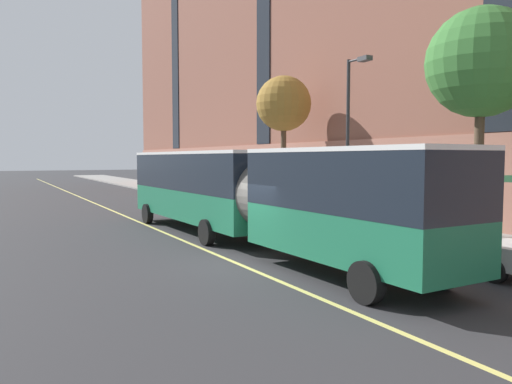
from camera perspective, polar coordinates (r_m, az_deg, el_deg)
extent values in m
plane|color=#303033|center=(15.91, -0.38, -8.16)|extent=(260.00, 260.00, 0.00)
cube|color=gray|center=(23.75, 16.21, -4.12)|extent=(5.34, 160.00, 0.15)
cube|color=#A56A58|center=(23.58, 25.98, 0.77)|extent=(0.14, 110.00, 4.40)
cube|color=#1E232B|center=(40.86, 0.85, 19.56)|extent=(0.10, 2.00, 19.83)
cube|color=#1E232B|center=(59.27, -9.22, 14.57)|extent=(0.10, 2.00, 19.83)
cube|color=#1E704C|center=(22.63, -6.28, -1.34)|extent=(2.81, 11.34, 1.29)
cube|color=black|center=(22.55, -6.31, 2.29)|extent=(2.82, 11.34, 1.58)
cube|color=white|center=(22.54, -6.32, 4.45)|extent=(2.83, 11.34, 0.12)
cube|color=#19232D|center=(27.84, -10.96, 2.22)|extent=(2.31, 0.14, 1.18)
cube|color=orange|center=(27.84, -10.99, 3.80)|extent=(1.76, 0.11, 0.28)
cube|color=black|center=(27.97, -10.93, -1.51)|extent=(2.46, 0.18, 0.24)
cube|color=white|center=(27.68, -12.66, -1.07)|extent=(0.28, 0.07, 0.18)
cube|color=white|center=(28.24, -9.25, -0.93)|extent=(0.28, 0.07, 0.18)
cylinder|color=#595651|center=(17.13, 1.92, -0.35)|extent=(2.41, 1.06, 2.38)
cube|color=#1E704C|center=(13.92, 10.85, -4.68)|extent=(2.70, 7.27, 1.29)
cube|color=black|center=(13.78, 10.93, 1.24)|extent=(2.71, 7.27, 1.58)
cube|color=white|center=(13.77, 10.98, 4.77)|extent=(2.72, 7.27, 0.12)
cylinder|color=black|center=(25.96, -12.30, -2.44)|extent=(0.33, 1.01, 1.00)
cylinder|color=black|center=(26.81, -7.17, -2.18)|extent=(0.33, 1.01, 1.00)
cylinder|color=black|center=(19.14, -5.66, -4.60)|extent=(0.33, 1.01, 1.00)
cylinder|color=black|center=(20.29, 0.84, -4.10)|extent=(0.33, 1.01, 1.00)
cylinder|color=black|center=(11.79, 12.46, -10.05)|extent=(0.33, 1.01, 1.00)
cylinder|color=black|center=(13.57, 20.42, -8.36)|extent=(0.33, 1.01, 1.00)
cube|color=black|center=(22.07, 6.97, -3.12)|extent=(1.95, 4.55, 0.64)
cube|color=#232D38|center=(21.83, 7.34, -1.61)|extent=(1.65, 2.07, 0.56)
cube|color=black|center=(21.80, 7.35, -0.83)|extent=(1.61, 1.98, 0.04)
cylinder|color=black|center=(22.73, 3.07, -3.70)|extent=(0.24, 0.65, 0.64)
cylinder|color=black|center=(23.73, 6.61, -3.40)|extent=(0.24, 0.65, 0.64)
cylinder|color=black|center=(20.49, 7.37, -4.56)|extent=(0.24, 0.65, 0.64)
cylinder|color=black|center=(21.60, 11.06, -4.17)|extent=(0.24, 0.65, 0.64)
cube|color=#BCAD89|center=(36.21, -7.91, -0.39)|extent=(1.83, 4.39, 0.64)
cube|color=#232D38|center=(35.96, -7.80, 0.54)|extent=(1.59, 1.98, 0.56)
cube|color=#BCAD89|center=(35.95, -7.80, 1.02)|extent=(1.56, 1.89, 0.04)
cylinder|color=black|center=(37.21, -9.91, -0.79)|extent=(0.23, 0.64, 0.64)
cylinder|color=black|center=(37.81, -7.39, -0.69)|extent=(0.23, 0.64, 0.64)
cylinder|color=black|center=(34.66, -8.46, -1.12)|extent=(0.23, 0.64, 0.64)
cylinder|color=black|center=(35.30, -5.79, -1.00)|extent=(0.23, 0.64, 0.64)
cylinder|color=black|center=(14.87, 25.68, -8.15)|extent=(0.22, 0.64, 0.64)
cube|color=silver|center=(28.96, -2.06, -1.42)|extent=(1.82, 4.80, 0.64)
cube|color=#232D38|center=(28.70, -1.86, -0.27)|extent=(1.55, 2.18, 0.56)
cube|color=silver|center=(28.68, -1.87, 0.33)|extent=(1.52, 2.08, 0.04)
cylinder|color=black|center=(30.01, -4.70, -1.86)|extent=(0.23, 0.64, 0.64)
cylinder|color=black|center=(30.68, -1.80, -1.72)|extent=(0.23, 0.64, 0.64)
cylinder|color=black|center=(27.31, -2.35, -2.42)|extent=(0.23, 0.64, 0.64)
cylinder|color=black|center=(28.05, 0.76, -2.25)|extent=(0.23, 0.64, 0.64)
cube|color=silver|center=(42.57, -11.09, 0.21)|extent=(1.85, 4.35, 0.64)
cube|color=#232D38|center=(42.33, -11.02, 1.01)|extent=(1.57, 1.98, 0.56)
cube|color=silver|center=(42.31, -11.03, 1.41)|extent=(1.53, 1.90, 0.04)
cylinder|color=black|center=(43.67, -12.61, -0.14)|extent=(0.24, 0.65, 0.64)
cylinder|color=black|center=(44.10, -10.49, -0.07)|extent=(0.24, 0.65, 0.64)
cylinder|color=black|center=(41.09, -11.72, -0.37)|extent=(0.24, 0.65, 0.64)
cylinder|color=black|center=(41.54, -9.48, -0.30)|extent=(0.24, 0.65, 0.64)
cylinder|color=brown|center=(20.81, 24.06, 2.57)|extent=(0.36, 0.36, 5.63)
sphere|color=#387533|center=(21.11, 24.36, 13.33)|extent=(4.11, 4.11, 4.11)
cylinder|color=brown|center=(31.58, 3.16, 3.25)|extent=(0.35, 0.35, 5.63)
sphere|color=olive|center=(31.77, 3.18, 10.06)|extent=(3.46, 3.46, 3.46)
cylinder|color=#2D2D30|center=(23.13, 10.43, 5.38)|extent=(0.16, 0.16, 7.59)
cylinder|color=#2D2D30|center=(23.10, 11.43, 14.60)|extent=(0.10, 1.10, 0.10)
cube|color=#3D3D3F|center=(22.68, 12.34, 14.66)|extent=(0.36, 0.60, 0.20)
cube|color=#E0D66B|center=(18.39, -6.00, -6.52)|extent=(0.16, 140.00, 0.01)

